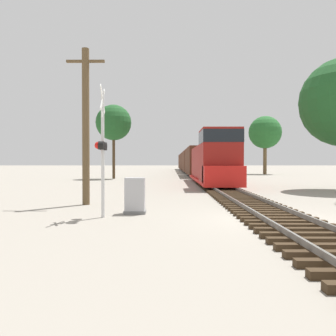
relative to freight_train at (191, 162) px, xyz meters
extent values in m
plane|color=gray|center=(0.00, -48.70, -2.08)|extent=(400.00, 400.00, 0.00)
cube|color=#382819|center=(0.00, -52.60, -2.00)|extent=(2.60, 0.22, 0.16)
cube|color=#382819|center=(0.00, -52.00, -2.00)|extent=(2.60, 0.22, 0.16)
cube|color=#382819|center=(0.00, -51.40, -2.00)|extent=(2.60, 0.22, 0.16)
cube|color=#382819|center=(0.00, -50.80, -2.00)|extent=(2.60, 0.22, 0.16)
cube|color=#382819|center=(0.00, -50.20, -2.00)|extent=(2.60, 0.22, 0.16)
cube|color=#382819|center=(0.00, -49.60, -2.00)|extent=(2.60, 0.22, 0.16)
cube|color=#382819|center=(0.00, -49.00, -2.00)|extent=(2.60, 0.22, 0.16)
cube|color=#382819|center=(0.00, -48.40, -2.00)|extent=(2.60, 0.22, 0.16)
cube|color=#382819|center=(0.00, -47.80, -2.00)|extent=(2.60, 0.22, 0.16)
cube|color=#382819|center=(0.00, -47.20, -2.00)|extent=(2.60, 0.22, 0.16)
cube|color=#382819|center=(0.00, -46.60, -2.00)|extent=(2.60, 0.22, 0.16)
cube|color=#382819|center=(0.00, -46.00, -2.00)|extent=(2.60, 0.22, 0.16)
cube|color=#382819|center=(0.00, -45.40, -2.00)|extent=(2.60, 0.22, 0.16)
cube|color=#382819|center=(0.00, -44.80, -2.00)|extent=(2.60, 0.22, 0.16)
cube|color=#382819|center=(0.00, -44.20, -2.00)|extent=(2.60, 0.22, 0.16)
cube|color=#382819|center=(0.00, -43.60, -2.00)|extent=(2.60, 0.22, 0.16)
cube|color=#382819|center=(0.00, -43.00, -2.00)|extent=(2.60, 0.22, 0.16)
cube|color=#382819|center=(0.00, -42.40, -2.00)|extent=(2.60, 0.22, 0.16)
cube|color=#382819|center=(0.00, -41.80, -2.00)|extent=(2.60, 0.22, 0.16)
cube|color=#382819|center=(0.00, -41.20, -2.00)|extent=(2.60, 0.22, 0.16)
cube|color=#382819|center=(0.00, -40.60, -2.00)|extent=(2.60, 0.22, 0.16)
cube|color=#382819|center=(0.00, -40.00, -2.00)|extent=(2.60, 0.22, 0.16)
cube|color=#382819|center=(0.00, -39.40, -2.00)|extent=(2.60, 0.22, 0.16)
cube|color=#382819|center=(0.00, -38.80, -2.00)|extent=(2.60, 0.22, 0.16)
cube|color=#382819|center=(0.00, -38.20, -2.00)|extent=(2.60, 0.22, 0.16)
cube|color=#382819|center=(0.00, -37.60, -2.00)|extent=(2.60, 0.22, 0.16)
cube|color=#382819|center=(0.00, -37.00, -2.00)|extent=(2.60, 0.22, 0.16)
cube|color=#382819|center=(0.00, -36.40, -2.00)|extent=(2.60, 0.22, 0.16)
cube|color=#382819|center=(0.00, -35.80, -2.00)|extent=(2.60, 0.22, 0.16)
cube|color=#382819|center=(0.00, -35.20, -2.00)|extent=(2.60, 0.22, 0.16)
cube|color=#382819|center=(0.00, -34.60, -2.00)|extent=(2.60, 0.22, 0.16)
cube|color=#382819|center=(0.00, -34.00, -2.00)|extent=(2.60, 0.22, 0.16)
cube|color=#382819|center=(0.00, -33.40, -2.00)|extent=(2.60, 0.22, 0.16)
cube|color=#382819|center=(0.00, -32.80, -2.00)|extent=(2.60, 0.22, 0.16)
cube|color=#382819|center=(0.00, -32.20, -2.00)|extent=(2.60, 0.22, 0.16)
cube|color=#382819|center=(0.00, -31.60, -2.00)|extent=(2.60, 0.22, 0.16)
cube|color=#382819|center=(0.00, -31.00, -2.00)|extent=(2.60, 0.22, 0.16)
cube|color=#382819|center=(0.00, -30.40, -2.00)|extent=(2.60, 0.22, 0.16)
cube|color=#382819|center=(0.00, -29.80, -2.00)|extent=(2.60, 0.22, 0.16)
cube|color=#382819|center=(0.00, -29.20, -2.00)|extent=(2.60, 0.22, 0.16)
cube|color=slate|center=(-0.72, -48.70, -1.85)|extent=(0.07, 160.00, 0.15)
cube|color=slate|center=(0.72, -48.70, -1.85)|extent=(0.07, 160.00, 0.15)
cube|color=maroon|center=(0.00, -27.39, -0.15)|extent=(2.39, 11.68, 3.25)
cube|color=maroon|center=(0.00, -35.56, 0.31)|extent=(2.81, 3.67, 4.16)
cube|color=black|center=(0.00, -35.56, 1.78)|extent=(2.83, 3.71, 0.92)
cube|color=red|center=(0.00, -37.40, -1.04)|extent=(2.81, 1.67, 1.46)
cube|color=red|center=(0.00, -29.89, -1.65)|extent=(2.86, 16.35, 0.24)
cube|color=black|center=(0.00, -35.31, -1.58)|extent=(1.58, 2.20, 1.00)
cube|color=black|center=(0.00, -24.47, -1.58)|extent=(1.58, 2.20, 1.00)
cube|color=#4C2819|center=(0.00, -13.33, 0.11)|extent=(2.67, 13.44, 3.77)
cube|color=black|center=(0.00, -17.69, -1.63)|extent=(1.58, 2.20, 0.90)
cube|color=black|center=(0.00, -8.96, -1.63)|extent=(1.58, 2.20, 0.90)
cube|color=#4C2819|center=(0.00, 1.62, 0.11)|extent=(2.67, 13.44, 3.77)
cube|color=black|center=(0.00, -2.75, -1.63)|extent=(1.58, 2.20, 0.90)
cube|color=black|center=(0.00, 5.99, -1.63)|extent=(1.58, 2.20, 0.90)
cube|color=#4C2819|center=(0.00, 16.57, 0.11)|extent=(2.67, 13.44, 3.77)
cube|color=black|center=(0.00, 12.20, -1.63)|extent=(1.58, 2.20, 0.90)
cube|color=black|center=(0.00, 20.93, -1.63)|extent=(1.58, 2.20, 0.90)
cube|color=#4C2819|center=(0.00, 31.51, 0.11)|extent=(2.67, 13.44, 3.77)
cube|color=black|center=(0.00, 27.14, -1.63)|extent=(1.58, 2.20, 0.90)
cube|color=black|center=(0.00, 35.88, -1.63)|extent=(1.58, 2.20, 0.90)
cylinder|color=silver|center=(-6.12, -48.16, 0.21)|extent=(0.12, 0.12, 4.59)
cube|color=white|center=(-6.12, -48.16, 2.20)|extent=(0.07, 0.93, 0.93)
cube|color=white|center=(-6.12, -48.16, 2.20)|extent=(0.07, 0.93, 0.93)
cube|color=black|center=(-6.12, -48.16, 0.52)|extent=(0.10, 0.86, 0.06)
cylinder|color=black|center=(-6.14, -47.81, 0.52)|extent=(0.19, 0.31, 0.30)
sphere|color=red|center=(-6.24, -47.81, 0.52)|extent=(0.26, 0.26, 0.26)
cylinder|color=black|center=(-6.12, -48.16, 0.52)|extent=(0.19, 0.31, 0.30)
sphere|color=red|center=(-6.22, -48.16, 0.52)|extent=(0.26, 0.26, 0.26)
cylinder|color=black|center=(-6.11, -48.51, 0.52)|extent=(0.19, 0.31, 0.30)
sphere|color=red|center=(-6.21, -48.51, 0.52)|extent=(0.26, 0.26, 0.26)
cube|color=white|center=(-6.12, -48.16, 1.65)|extent=(0.04, 0.32, 0.20)
cube|color=slate|center=(-5.05, -47.26, -2.02)|extent=(0.84, 0.57, 0.12)
cube|color=#ADADB2|center=(-5.05, -47.26, -1.32)|extent=(0.76, 0.51, 1.28)
cylinder|color=brown|center=(-7.67, -44.57, 1.60)|extent=(0.34, 0.34, 7.36)
cube|color=brown|center=(-7.67, -44.57, 4.68)|extent=(1.80, 0.12, 0.12)
cylinder|color=#473521|center=(-10.62, -20.11, 0.70)|extent=(0.34, 0.34, 5.56)
sphere|color=#1E5123|center=(-10.62, -20.11, 4.77)|extent=(4.33, 4.33, 4.33)
cylinder|color=brown|center=(12.32, -4.48, 0.64)|extent=(0.60, 0.60, 5.44)
sphere|color=#236028|center=(12.32, -4.48, 5.00)|extent=(5.48, 5.48, 5.48)
camera|label=1|loc=(-3.66, -60.01, -0.08)|focal=35.00mm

